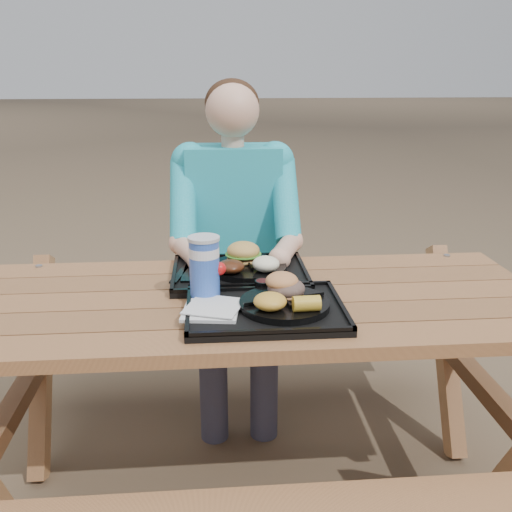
{
  "coord_description": "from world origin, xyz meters",
  "views": [
    {
      "loc": [
        -0.13,
        -1.64,
        1.42
      ],
      "look_at": [
        0.0,
        0.0,
        0.88
      ],
      "focal_mm": 40.0,
      "sensor_mm": 36.0,
      "label": 1
    }
  ],
  "objects": [
    {
      "name": "cutlery_far",
      "position": [
        -0.22,
        0.17,
        0.77
      ],
      "size": [
        0.04,
        0.18,
        0.01
      ],
      "primitive_type": "cube",
      "rotation": [
        0.0,
        0.0,
        -0.07
      ],
      "color": "black",
      "rests_on": "tray_far"
    },
    {
      "name": "diner",
      "position": [
        -0.04,
        0.64,
        0.64
      ],
      "size": [
        0.48,
        0.84,
        1.28
      ],
      "primitive_type": null,
      "color": "#1CC9B7",
      "rests_on": "ground"
    },
    {
      "name": "napkin_stack",
      "position": [
        -0.14,
        -0.16,
        0.78
      ],
      "size": [
        0.17,
        0.17,
        0.02
      ],
      "primitive_type": "cube",
      "rotation": [
        0.0,
        0.0,
        -0.13
      ],
      "color": "silver",
      "rests_on": "tray_near"
    },
    {
      "name": "soda_cup",
      "position": [
        -0.16,
        -0.05,
        0.86
      ],
      "size": [
        0.09,
        0.09,
        0.18
      ],
      "primitive_type": "cylinder",
      "color": "#1743B2",
      "rests_on": "tray_near"
    },
    {
      "name": "burger",
      "position": [
        -0.03,
        0.22,
        0.84
      ],
      "size": [
        0.12,
        0.12,
        0.1
      ],
      "primitive_type": null,
      "color": "#C59445",
      "rests_on": "plate_far"
    },
    {
      "name": "baked_beans",
      "position": [
        -0.07,
        0.11,
        0.81
      ],
      "size": [
        0.09,
        0.09,
        0.04
      ],
      "primitive_type": "ellipsoid",
      "color": "#431E0D",
      "rests_on": "plate_far"
    },
    {
      "name": "plate_far",
      "position": [
        -0.01,
        0.18,
        0.78
      ],
      "size": [
        0.26,
        0.26,
        0.02
      ],
      "primitive_type": "cylinder",
      "color": "black",
      "rests_on": "tray_far"
    },
    {
      "name": "tray_far",
      "position": [
        -0.04,
        0.17,
        0.76
      ],
      "size": [
        0.45,
        0.35,
        0.02
      ],
      "primitive_type": "cube",
      "color": "black",
      "rests_on": "picnic_table"
    },
    {
      "name": "ground",
      "position": [
        0.0,
        0.0,
        0.0
      ],
      "size": [
        60.0,
        60.0,
        0.0
      ],
      "primitive_type": "plane",
      "color": "#999999",
      "rests_on": "ground"
    },
    {
      "name": "plate_near",
      "position": [
        0.07,
        -0.14,
        0.78
      ],
      "size": [
        0.26,
        0.26,
        0.02
      ],
      "primitive_type": "cylinder",
      "color": "black",
      "rests_on": "tray_near"
    },
    {
      "name": "condiment_mustard",
      "position": [
        0.08,
        -0.01,
        0.79
      ],
      "size": [
        0.05,
        0.05,
        0.03
      ],
      "primitive_type": "cylinder",
      "color": "gold",
      "rests_on": "tray_near"
    },
    {
      "name": "condiment_bbq",
      "position": [
        0.02,
        -0.0,
        0.79
      ],
      "size": [
        0.05,
        0.05,
        0.03
      ],
      "primitive_type": "cylinder",
      "color": "black",
      "rests_on": "tray_near"
    },
    {
      "name": "sandwich",
      "position": [
        0.08,
        -0.1,
        0.84
      ],
      "size": [
        0.1,
        0.1,
        0.11
      ],
      "primitive_type": null,
      "color": "#C77E46",
      "rests_on": "plate_near"
    },
    {
      "name": "tray_near",
      "position": [
        0.01,
        -0.14,
        0.76
      ],
      "size": [
        0.45,
        0.35,
        0.02
      ],
      "primitive_type": "cube",
      "color": "black",
      "rests_on": "picnic_table"
    },
    {
      "name": "potato_salad",
      "position": [
        0.04,
        0.11,
        0.81
      ],
      "size": [
        0.09,
        0.09,
        0.05
      ],
      "primitive_type": "ellipsoid",
      "color": "white",
      "rests_on": "plate_far"
    },
    {
      "name": "corn_cob",
      "position": [
        0.12,
        -0.22,
        0.81
      ],
      "size": [
        0.08,
        0.08,
        0.04
      ],
      "primitive_type": null,
      "rotation": [
        0.0,
        0.0,
        0.05
      ],
      "color": "gold",
      "rests_on": "plate_near"
    },
    {
      "name": "mac_cheese",
      "position": [
        0.02,
        -0.2,
        0.81
      ],
      "size": [
        0.09,
        0.09,
        0.05
      ],
      "primitive_type": "ellipsoid",
      "color": "gold",
      "rests_on": "plate_near"
    },
    {
      "name": "picnic_table",
      "position": [
        0.0,
        0.0,
        0.38
      ],
      "size": [
        1.8,
        1.49,
        0.75
      ],
      "primitive_type": null,
      "color": "#999999",
      "rests_on": "ground"
    }
  ]
}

